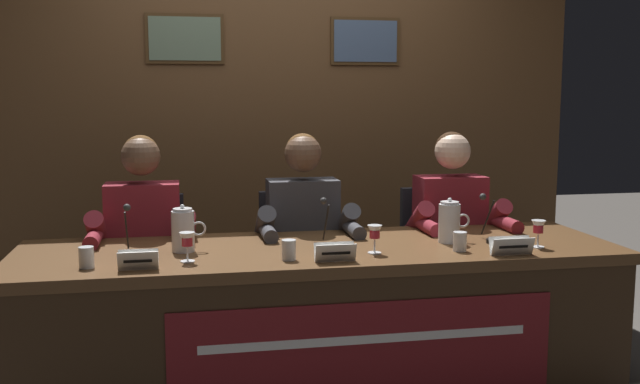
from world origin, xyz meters
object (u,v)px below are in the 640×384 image
(conference_table, at_px, (325,303))
(chair_right, at_px, (441,271))
(panelist_left, at_px, (143,241))
(nameplate_right, at_px, (512,246))
(microphone_center, at_px, (327,231))
(water_pitcher_left_side, at_px, (183,230))
(microphone_right, at_px, (489,226))
(chair_left, at_px, (147,285))
(panelist_right, at_px, (455,229))
(water_pitcher_right_side, at_px, (450,222))
(nameplate_left, at_px, (138,260))
(juice_glass_right, at_px, (538,229))
(water_cup_center, at_px, (289,251))
(water_cup_right, at_px, (460,242))
(chair_center, at_px, (299,278))
(nameplate_center, at_px, (335,252))
(juice_glass_left, at_px, (187,241))
(water_cup_left, at_px, (86,258))
(microphone_left, at_px, (127,240))
(panelist_center, at_px, (305,235))
(juice_glass_center, at_px, (375,234))

(conference_table, distance_m, chair_right, 1.06)
(panelist_left, distance_m, nameplate_right, 1.74)
(microphone_center, relative_size, water_pitcher_left_side, 1.03)
(microphone_right, bearing_deg, microphone_center, 179.09)
(conference_table, height_order, chair_left, chair_left)
(panelist_right, bearing_deg, water_pitcher_right_side, -114.87)
(nameplate_left, height_order, nameplate_right, same)
(microphone_center, distance_m, juice_glass_right, 0.95)
(water_cup_center, relative_size, panelist_right, 0.07)
(panelist_left, relative_size, water_cup_right, 14.25)
(chair_center, bearing_deg, nameplate_right, -49.86)
(chair_left, bearing_deg, nameplate_right, -30.22)
(nameplate_right, xyz_separation_m, water_pitcher_right_side, (-0.16, 0.31, 0.05))
(nameplate_left, height_order, nameplate_center, same)
(chair_left, relative_size, water_cup_center, 10.39)
(nameplate_left, bearing_deg, water_pitcher_left_side, 60.05)
(chair_left, height_order, panelist_right, panelist_right)
(juice_glass_right, bearing_deg, water_cup_center, -178.43)
(conference_table, bearing_deg, microphone_center, 72.75)
(panelist_left, height_order, nameplate_center, panelist_left)
(nameplate_left, xyz_separation_m, chair_right, (1.59, 0.89, -0.34))
(juice_glass_left, bearing_deg, microphone_center, 14.91)
(juice_glass_left, xyz_separation_m, water_cup_center, (0.42, -0.04, -0.05))
(panelist_left, distance_m, juice_glass_left, 0.63)
(juice_glass_left, xyz_separation_m, panelist_right, (1.40, 0.59, -0.11))
(microphone_right, height_order, water_pitcher_left_side, microphone_right)
(conference_table, bearing_deg, chair_right, 41.14)
(microphone_center, relative_size, juice_glass_right, 1.74)
(water_cup_left, bearing_deg, panelist_right, 18.87)
(chair_left, xyz_separation_m, chair_right, (1.61, 0.00, 0.00))
(chair_left, xyz_separation_m, panelist_right, (1.61, -0.20, 0.27))
(microphone_left, relative_size, water_pitcher_right_side, 1.03)
(nameplate_right, distance_m, water_pitcher_left_side, 1.43)
(nameplate_left, xyz_separation_m, nameplate_center, (0.79, -0.01, -0.00))
(water_cup_right, bearing_deg, water_cup_center, -177.92)
(panelist_center, distance_m, panelist_right, 0.80)
(microphone_center, distance_m, nameplate_right, 0.81)
(panelist_left, xyz_separation_m, chair_center, (0.80, 0.20, -0.27))
(panelist_left, distance_m, juice_glass_center, 1.17)
(water_cup_center, distance_m, nameplate_right, 0.96)
(conference_table, distance_m, water_cup_left, 1.04)
(water_cup_center, bearing_deg, juice_glass_right, 1.57)
(chair_center, xyz_separation_m, panelist_right, (0.80, -0.20, 0.27))
(chair_right, bearing_deg, water_pitcher_right_side, -107.40)
(nameplate_center, relative_size, juice_glass_center, 1.37)
(chair_left, height_order, water_cup_center, chair_left)
(chair_right, height_order, panelist_right, panelist_right)
(water_cup_center, relative_size, chair_right, 0.10)
(chair_left, height_order, microphone_left, microphone_left)
(panelist_left, distance_m, microphone_right, 1.66)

